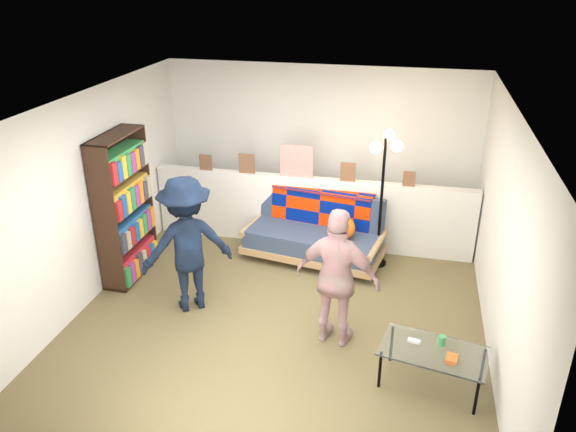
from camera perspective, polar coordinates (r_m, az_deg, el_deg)
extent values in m
plane|color=brown|center=(6.52, -0.80, -9.86)|extent=(5.00, 5.00, 0.00)
cube|color=silver|center=(8.22, 3.30, 6.87)|extent=(4.50, 0.10, 2.40)
cube|color=silver|center=(6.78, -19.67, 1.55)|extent=(0.10, 5.00, 2.40)
cube|color=silver|center=(5.87, 21.03, -2.27)|extent=(0.10, 5.00, 2.40)
cube|color=white|center=(5.54, -0.94, 11.12)|extent=(4.50, 5.00, 0.10)
cube|color=silver|center=(7.82, 2.29, 0.47)|extent=(4.45, 0.15, 1.00)
cube|color=brown|center=(7.97, -8.36, 5.40)|extent=(0.18, 0.02, 0.22)
cube|color=brown|center=(7.77, -4.21, 5.33)|extent=(0.22, 0.02, 0.28)
cube|color=white|center=(7.58, 0.86, 5.56)|extent=(0.45, 0.02, 0.45)
cube|color=brown|center=(7.50, 6.11, 4.46)|extent=(0.20, 0.02, 0.26)
cube|color=brown|center=(7.47, 12.20, 3.70)|extent=(0.16, 0.02, 0.20)
cube|color=tan|center=(7.56, 2.54, -3.42)|extent=(1.94, 1.11, 0.10)
cube|color=#33425C|center=(7.45, 2.44, -2.47)|extent=(1.82, 0.95, 0.23)
cube|color=#33425C|center=(7.63, 3.41, 0.60)|extent=(1.74, 0.51, 0.54)
cylinder|color=tan|center=(7.76, -3.44, -0.71)|extent=(0.22, 0.82, 0.09)
cylinder|color=tan|center=(7.24, 9.02, -2.92)|extent=(0.22, 0.82, 0.09)
cube|color=navy|center=(7.57, 3.22, 0.38)|extent=(1.39, 0.33, 0.50)
cube|color=navy|center=(7.57, 3.58, 2.59)|extent=(1.41, 0.47, 0.03)
sphere|color=orange|center=(7.21, 5.70, -1.22)|extent=(0.29, 0.29, 0.29)
cube|color=black|center=(7.23, -17.34, 0.93)|extent=(0.02, 0.93, 1.85)
cube|color=black|center=(6.81, -18.10, -0.66)|extent=(0.31, 0.02, 1.85)
cube|color=black|center=(7.53, -14.73, 2.18)|extent=(0.31, 0.02, 1.85)
cube|color=black|center=(6.86, -17.23, 7.86)|extent=(0.31, 0.93, 0.02)
cube|color=black|center=(7.56, -15.53, -5.48)|extent=(0.31, 0.93, 0.04)
cube|color=black|center=(7.34, -15.94, -2.26)|extent=(0.31, 0.89, 0.02)
cube|color=black|center=(7.16, -16.33, 0.83)|extent=(0.31, 0.89, 0.02)
cube|color=black|center=(7.01, -16.75, 4.07)|extent=(0.31, 0.89, 0.02)
cube|color=red|center=(7.46, -15.55, -4.26)|extent=(0.23, 0.86, 0.31)
cube|color=#245E9D|center=(7.26, -15.95, -1.12)|extent=(0.23, 0.86, 0.29)
cube|color=gold|center=(7.09, -16.34, 2.04)|extent=(0.23, 0.86, 0.31)
cube|color=green|center=(6.95, -16.76, 5.34)|extent=(0.23, 0.86, 0.29)
cylinder|color=black|center=(5.50, 9.31, -15.19)|extent=(0.03, 0.03, 0.39)
cylinder|color=black|center=(5.43, 18.60, -17.03)|extent=(0.03, 0.03, 0.39)
cylinder|color=black|center=(5.83, 10.46, -12.69)|extent=(0.03, 0.03, 0.39)
cylinder|color=black|center=(5.76, 19.13, -14.36)|extent=(0.03, 0.03, 0.39)
cube|color=silver|center=(5.49, 14.57, -13.16)|extent=(1.05, 0.71, 0.02)
cube|color=silver|center=(5.53, 12.69, -12.28)|extent=(0.12, 0.07, 0.03)
cube|color=orange|center=(5.40, 16.31, -13.74)|extent=(0.12, 0.15, 0.04)
cylinder|color=#3F9859|center=(5.54, 15.36, -12.09)|extent=(0.08, 0.08, 0.10)
cylinder|color=black|center=(7.60, 9.00, -4.69)|extent=(0.26, 0.26, 0.03)
cylinder|color=black|center=(7.23, 9.43, 1.24)|extent=(0.04, 0.04, 1.74)
sphere|color=#FFC672|center=(7.04, 8.91, 6.87)|extent=(0.14, 0.14, 0.14)
sphere|color=#FFC672|center=(6.91, 11.02, 7.00)|extent=(0.14, 0.14, 0.14)
sphere|color=#FFC672|center=(7.05, 10.24, 8.10)|extent=(0.14, 0.14, 0.14)
imported|color=black|center=(6.37, -10.22, -2.86)|extent=(1.18, 1.07, 1.60)
imported|color=pink|center=(5.72, 5.07, -6.36)|extent=(0.94, 0.52, 1.51)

